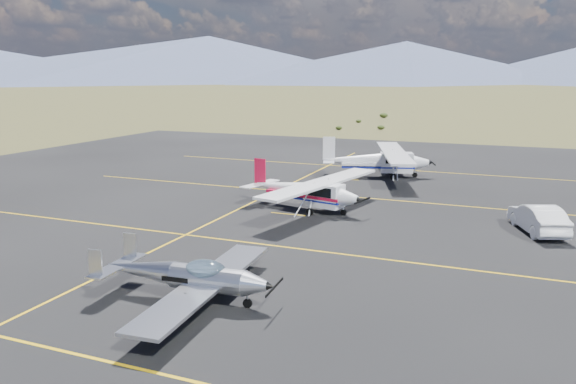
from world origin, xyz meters
The scene contains 6 objects.
ground centered at (0.00, 0.00, 0.00)m, with size 1600.00×1600.00×0.00m, color #383D1C.
apron centered at (0.00, 7.00, 0.00)m, with size 72.00×72.00×0.02m, color black.
aircraft_low_wing centered at (-1.64, -4.64, 0.86)m, with size 5.97×8.31×1.80m.
aircraft_cessna centered at (-2.49, 8.83, 1.16)m, with size 6.59×10.32×2.61m.
aircraft_plain centered at (-1.07, 20.19, 1.30)m, with size 7.88×11.46×2.93m.
sedan centered at (9.40, 8.72, 0.70)m, with size 1.46×4.19×1.38m, color white.
Camera 1 is at (8.03, -19.80, 7.49)m, focal length 35.00 mm.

